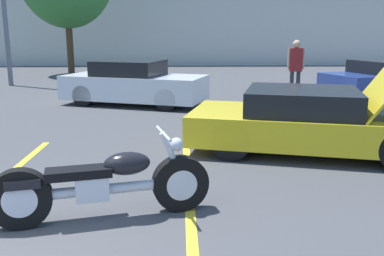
{
  "coord_description": "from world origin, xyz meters",
  "views": [
    {
      "loc": [
        2.05,
        -3.34,
        2.07
      ],
      "look_at": [
        2.21,
        2.29,
        0.8
      ],
      "focal_mm": 40.0,
      "sensor_mm": 36.0,
      "label": 1
    }
  ],
  "objects_px": {
    "motorcycle": "(103,185)",
    "parked_car_mid_row": "(134,84)",
    "spectator_by_show_car": "(296,64)",
    "show_car_hood_open": "(312,121)"
  },
  "relations": [
    {
      "from": "show_car_hood_open",
      "to": "spectator_by_show_car",
      "type": "height_order",
      "value": "show_car_hood_open"
    },
    {
      "from": "motorcycle",
      "to": "parked_car_mid_row",
      "type": "distance_m",
      "value": 7.85
    },
    {
      "from": "show_car_hood_open",
      "to": "spectator_by_show_car",
      "type": "relative_size",
      "value": 2.46
    },
    {
      "from": "parked_car_mid_row",
      "to": "motorcycle",
      "type": "bearing_deg",
      "value": -67.69
    },
    {
      "from": "motorcycle",
      "to": "show_car_hood_open",
      "type": "distance_m",
      "value": 4.15
    },
    {
      "from": "motorcycle",
      "to": "parked_car_mid_row",
      "type": "xyz_separation_m",
      "value": [
        -0.47,
        7.84,
        0.2
      ]
    },
    {
      "from": "parked_car_mid_row",
      "to": "spectator_by_show_car",
      "type": "distance_m",
      "value": 4.94
    },
    {
      "from": "motorcycle",
      "to": "spectator_by_show_car",
      "type": "bearing_deg",
      "value": 48.47
    },
    {
      "from": "show_car_hood_open",
      "to": "parked_car_mid_row",
      "type": "distance_m",
      "value": 6.31
    },
    {
      "from": "parked_car_mid_row",
      "to": "spectator_by_show_car",
      "type": "bearing_deg",
      "value": 26.44
    }
  ]
}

